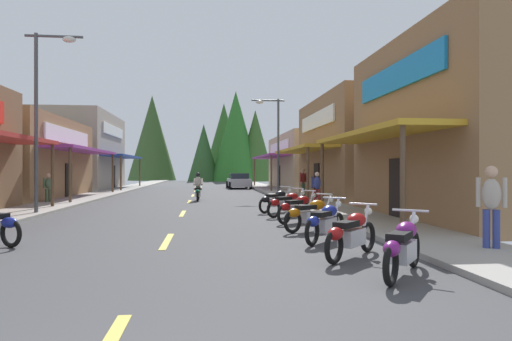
{
  "coord_description": "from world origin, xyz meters",
  "views": [
    {
      "loc": [
        0.96,
        -2.11,
        1.71
      ],
      "look_at": [
        3.61,
        21.89,
        1.68
      ],
      "focal_mm": 30.98,
      "sensor_mm": 36.0,
      "label": 1
    }
  ],
  "objects_px": {
    "motorcycle_parked_right_3": "(311,214)",
    "parked_car_curbside": "(239,181)",
    "motorcycle_parked_right_5": "(288,203)",
    "streetlamp_right": "(273,133)",
    "pedestrian_browsing": "(303,181)",
    "rider_cruising_lead": "(198,189)",
    "pedestrian_by_shop": "(491,202)",
    "pedestrian_strolling": "(317,187)",
    "motorcycle_parked_right_6": "(277,200)",
    "motorcycle_parked_right_4": "(298,208)",
    "pedestrian_waiting": "(48,187)",
    "motorcycle_parked_right_1": "(351,233)",
    "motorcycle_parked_right_0": "(403,246)",
    "motorcycle_parked_right_2": "(325,221)",
    "streetlamp_left": "(44,99)"
  },
  "relations": [
    {
      "from": "motorcycle_parked_right_6",
      "to": "pedestrian_strolling",
      "type": "distance_m",
      "value": 3.48
    },
    {
      "from": "pedestrian_waiting",
      "to": "motorcycle_parked_right_6",
      "type": "bearing_deg",
      "value": 10.59
    },
    {
      "from": "streetlamp_right",
      "to": "motorcycle_parked_right_2",
      "type": "distance_m",
      "value": 17.76
    },
    {
      "from": "motorcycle_parked_right_3",
      "to": "parked_car_curbside",
      "type": "relative_size",
      "value": 0.43
    },
    {
      "from": "motorcycle_parked_right_4",
      "to": "rider_cruising_lead",
      "type": "distance_m",
      "value": 11.05
    },
    {
      "from": "pedestrian_strolling",
      "to": "pedestrian_browsing",
      "type": "bearing_deg",
      "value": 10.66
    },
    {
      "from": "streetlamp_right",
      "to": "pedestrian_browsing",
      "type": "bearing_deg",
      "value": -32.01
    },
    {
      "from": "motorcycle_parked_right_3",
      "to": "rider_cruising_lead",
      "type": "height_order",
      "value": "rider_cruising_lead"
    },
    {
      "from": "pedestrian_browsing",
      "to": "motorcycle_parked_right_5",
      "type": "bearing_deg",
      "value": -51.42
    },
    {
      "from": "streetlamp_right",
      "to": "motorcycle_parked_right_6",
      "type": "height_order",
      "value": "streetlamp_right"
    },
    {
      "from": "motorcycle_parked_right_5",
      "to": "motorcycle_parked_right_1",
      "type": "bearing_deg",
      "value": -126.59
    },
    {
      "from": "motorcycle_parked_right_4",
      "to": "motorcycle_parked_right_6",
      "type": "relative_size",
      "value": 1.0
    },
    {
      "from": "motorcycle_parked_right_0",
      "to": "parked_car_curbside",
      "type": "bearing_deg",
      "value": 38.47
    },
    {
      "from": "pedestrian_by_shop",
      "to": "parked_car_curbside",
      "type": "xyz_separation_m",
      "value": [
        -2.88,
        32.15,
        -0.37
      ]
    },
    {
      "from": "motorcycle_parked_right_3",
      "to": "motorcycle_parked_right_5",
      "type": "relative_size",
      "value": 1.03
    },
    {
      "from": "motorcycle_parked_right_4",
      "to": "pedestrian_by_shop",
      "type": "xyz_separation_m",
      "value": [
        2.81,
        -5.68,
        0.56
      ]
    },
    {
      "from": "motorcycle_parked_right_1",
      "to": "motorcycle_parked_right_6",
      "type": "height_order",
      "value": "same"
    },
    {
      "from": "motorcycle_parked_right_3",
      "to": "parked_car_curbside",
      "type": "distance_m",
      "value": 28.47
    },
    {
      "from": "streetlamp_left",
      "to": "motorcycle_parked_right_6",
      "type": "xyz_separation_m",
      "value": [
        8.89,
        0.23,
        -3.91
      ]
    },
    {
      "from": "streetlamp_left",
      "to": "motorcycle_parked_right_3",
      "type": "relative_size",
      "value": 3.69
    },
    {
      "from": "rider_cruising_lead",
      "to": "pedestrian_strolling",
      "type": "xyz_separation_m",
      "value": [
        5.61,
        -4.42,
        0.28
      ]
    },
    {
      "from": "motorcycle_parked_right_6",
      "to": "pedestrian_by_shop",
      "type": "xyz_separation_m",
      "value": [
        2.96,
        -9.19,
        0.56
      ]
    },
    {
      "from": "streetlamp_left",
      "to": "pedestrian_strolling",
      "type": "bearing_deg",
      "value": 14.02
    },
    {
      "from": "motorcycle_parked_right_1",
      "to": "parked_car_curbside",
      "type": "xyz_separation_m",
      "value": [
        0.09,
        32.26,
        0.2
      ]
    },
    {
      "from": "motorcycle_parked_right_5",
      "to": "pedestrian_browsing",
      "type": "distance_m",
      "value": 11.06
    },
    {
      "from": "motorcycle_parked_right_4",
      "to": "pedestrian_strolling",
      "type": "xyz_separation_m",
      "value": [
        2.15,
        6.07,
        0.44
      ]
    },
    {
      "from": "motorcycle_parked_right_3",
      "to": "rider_cruising_lead",
      "type": "relative_size",
      "value": 0.87
    },
    {
      "from": "streetlamp_right",
      "to": "motorcycle_parked_right_3",
      "type": "xyz_separation_m",
      "value": [
        -1.26,
        -15.51,
        -3.55
      ]
    },
    {
      "from": "streetlamp_right",
      "to": "motorcycle_parked_right_1",
      "type": "distance_m",
      "value": 19.68
    },
    {
      "from": "motorcycle_parked_right_6",
      "to": "streetlamp_left",
      "type": "bearing_deg",
      "value": 142.03
    },
    {
      "from": "motorcycle_parked_right_6",
      "to": "pedestrian_waiting",
      "type": "bearing_deg",
      "value": 113.95
    },
    {
      "from": "motorcycle_parked_right_6",
      "to": "parked_car_curbside",
      "type": "relative_size",
      "value": 0.39
    },
    {
      "from": "pedestrian_waiting",
      "to": "rider_cruising_lead",
      "type": "bearing_deg",
      "value": 49.85
    },
    {
      "from": "motorcycle_parked_right_2",
      "to": "motorcycle_parked_right_6",
      "type": "distance_m",
      "value": 7.35
    },
    {
      "from": "motorcycle_parked_right_5",
      "to": "parked_car_curbside",
      "type": "xyz_separation_m",
      "value": [
        -0.05,
        24.66,
        0.2
      ]
    },
    {
      "from": "motorcycle_parked_right_0",
      "to": "motorcycle_parked_right_5",
      "type": "height_order",
      "value": "same"
    },
    {
      "from": "motorcycle_parked_right_0",
      "to": "rider_cruising_lead",
      "type": "height_order",
      "value": "rider_cruising_lead"
    },
    {
      "from": "motorcycle_parked_right_2",
      "to": "motorcycle_parked_right_5",
      "type": "xyz_separation_m",
      "value": [
        0.13,
        5.65,
        0.0
      ]
    },
    {
      "from": "pedestrian_browsing",
      "to": "pedestrian_waiting",
      "type": "bearing_deg",
      "value": -111.29
    },
    {
      "from": "pedestrian_by_shop",
      "to": "parked_car_curbside",
      "type": "relative_size",
      "value": 0.41
    },
    {
      "from": "motorcycle_parked_right_5",
      "to": "streetlamp_right",
      "type": "bearing_deg",
      "value": 48.53
    },
    {
      "from": "motorcycle_parked_right_6",
      "to": "pedestrian_waiting",
      "type": "relative_size",
      "value": 1.11
    },
    {
      "from": "motorcycle_parked_right_3",
      "to": "motorcycle_parked_right_5",
      "type": "bearing_deg",
      "value": 57.01
    },
    {
      "from": "motorcycle_parked_right_1",
      "to": "motorcycle_parked_right_3",
      "type": "height_order",
      "value": "same"
    },
    {
      "from": "motorcycle_parked_right_0",
      "to": "motorcycle_parked_right_6",
      "type": "xyz_separation_m",
      "value": [
        -0.33,
        10.82,
        0.0
      ]
    },
    {
      "from": "pedestrian_browsing",
      "to": "motorcycle_parked_right_2",
      "type": "bearing_deg",
      "value": -46.69
    },
    {
      "from": "motorcycle_parked_right_0",
      "to": "motorcycle_parked_right_4",
      "type": "xyz_separation_m",
      "value": [
        -0.18,
        7.31,
        0.0
      ]
    },
    {
      "from": "motorcycle_parked_right_2",
      "to": "motorcycle_parked_right_3",
      "type": "relative_size",
      "value": 0.93
    },
    {
      "from": "rider_cruising_lead",
      "to": "pedestrian_browsing",
      "type": "xyz_separation_m",
      "value": [
        6.36,
        1.97,
        0.4
      ]
    },
    {
      "from": "motorcycle_parked_right_5",
      "to": "pedestrian_strolling",
      "type": "distance_m",
      "value": 4.8
    }
  ]
}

